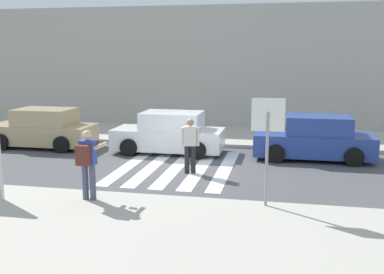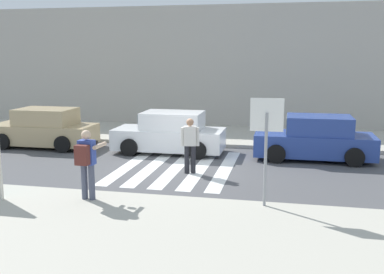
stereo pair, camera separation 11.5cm
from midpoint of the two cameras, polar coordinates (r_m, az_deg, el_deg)
name	(u,v)px [view 1 (the left image)]	position (r m, az deg, el deg)	size (l,w,h in m)	color
ground_plane	(175,168)	(14.64, -2.37, -4.01)	(120.00, 120.00, 0.00)	#4C4C4F
sidewalk_near	(99,244)	(9.04, -12.12, -13.14)	(60.00, 6.00, 0.14)	#B2AD9E
sidewalk_far	(206,135)	(20.37, 1.68, 0.30)	(60.00, 4.80, 0.14)	#B2AD9E
building_facade_far	(221,67)	(24.41, 3.52, 8.93)	(56.00, 4.00, 6.04)	#ADA89E
crosswalk_stripe_0	(130,165)	(15.28, -8.04, -3.48)	(0.44, 5.20, 0.01)	silver
crosswalk_stripe_1	(153,166)	(15.03, -5.16, -3.65)	(0.44, 5.20, 0.01)	silver
crosswalk_stripe_2	(177,167)	(14.83, -2.19, -3.81)	(0.44, 5.20, 0.01)	silver
crosswalk_stripe_3	(200,168)	(14.66, 0.86, -3.97)	(0.44, 5.20, 0.01)	silver
crosswalk_stripe_4	(225,169)	(14.54, 3.96, -4.11)	(0.44, 5.20, 0.01)	silver
stop_sign	(268,128)	(10.42, 9.28, 1.12)	(0.76, 0.08, 2.54)	gray
photographer_with_backpack	(87,159)	(11.15, -13.42, -2.72)	(0.61, 0.86, 1.72)	#474C60
pedestrian_crossing	(190,143)	(13.85, -0.48, -0.71)	(0.57, 0.30, 1.72)	#232328
parked_car_tan	(43,129)	(18.83, -18.55, 0.95)	(4.10, 1.92, 1.55)	tan
parked_car_white	(169,134)	(16.85, -3.08, 0.42)	(4.10, 1.92, 1.55)	white
parked_car_blue	(314,139)	(16.36, 15.10, -0.23)	(4.10, 1.92, 1.55)	#284293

